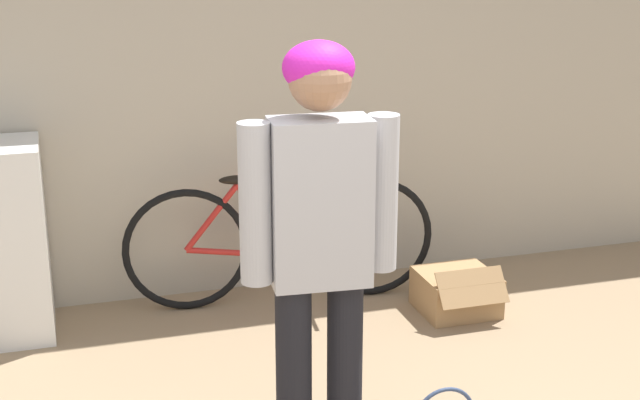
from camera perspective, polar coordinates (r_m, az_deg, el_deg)
wall_back at (r=5.12m, az=-7.87°, el=7.89°), size 8.00×0.07×2.60m
person at (r=3.26m, az=-0.01°, el=-1.92°), size 0.60×0.25×1.73m
bicycle at (r=5.12m, az=-2.50°, el=-2.55°), size 1.80×0.46×0.79m
cardboard_box at (r=5.15m, az=8.72°, el=-5.84°), size 0.42×0.46×0.31m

